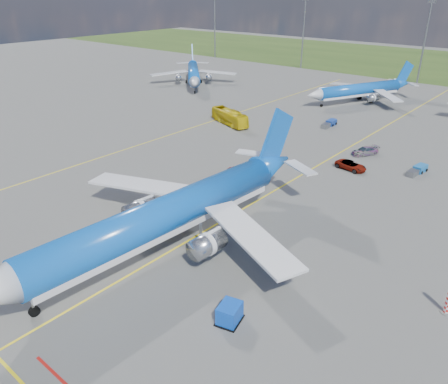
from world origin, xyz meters
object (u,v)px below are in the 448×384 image
Objects in this scene: apron_bus at (230,117)px; baggage_tug_c at (329,124)px; service_car_c at (365,151)px; main_airliner at (166,248)px; service_car_a at (230,173)px; bg_jet_nw at (194,85)px; bg_jet_nnw at (358,102)px; uld_container at (230,313)px; baggage_tug_w at (418,170)px; service_car_b at (351,165)px.

apron_bus is 20.67m from baggage_tug_c.
main_airliner is at bearing -66.44° from service_car_c.
main_airliner is 8.89× the size of baggage_tug_c.
main_airliner is 21.31m from service_car_a.
bg_jet_nw is 47.34m from bg_jet_nnw.
service_car_a is at bearing -121.39° from apron_bus.
main_airliner reaches higher than bg_jet_nnw.
bg_jet_nw is at bearing 73.13° from apron_bus.
baggage_tug_w is (1.40, 44.21, -0.36)m from uld_container.
baggage_tug_c is (-0.95, 33.67, -0.13)m from service_car_a.
apron_bus is at bearing 120.28° from service_car_a.
baggage_tug_w is (9.66, -2.51, -0.20)m from service_car_c.
apron_bus is 39.08m from baggage_tug_w.
bg_jet_nnw is at bearing -31.56° from bg_jet_nw.
bg_jet_nw is 88.32m from main_airliner.
uld_container reaches higher than service_car_c.
uld_container is 31.60m from service_car_a.
baggage_tug_w is (26.61, -37.12, 0.50)m from bg_jet_nnw.
service_car_b is 1.03× the size of service_car_c.
service_car_a is at bearing -86.67° from bg_jet_nw.
bg_jet_nw reaches higher than baggage_tug_c.
bg_jet_nnw reaches higher than apron_bus.
apron_bus reaches higher than service_car_a.
baggage_tug_w is (8.56, 5.30, -0.19)m from service_car_b.
bg_jet_nnw is 6.78× the size of service_car_b.
service_car_b is (-7.16, 38.91, -0.17)m from uld_container.
baggage_tug_c is (4.26, -23.20, 0.52)m from bg_jet_nnw.
uld_container is at bearing -121.43° from apron_bus.
uld_container is (71.31, -70.52, 0.86)m from bg_jet_nw.
baggage_tug_c is at bearing -55.20° from bg_jet_nnw.
bg_jet_nw reaches higher than service_car_a.
bg_jet_nnw is 85.15m from uld_container.
baggage_tug_w is (39.03, -1.74, -1.02)m from apron_bus.
bg_jet_nw is 7.39× the size of service_car_c.
bg_jet_nnw is at bearing 102.51° from main_airliner.
baggage_tug_w is 0.96× the size of baggage_tug_c.
service_car_c is 17.07m from baggage_tug_c.
bg_jet_nw reaches higher than apron_bus.
service_car_a is (51.30, -46.06, 0.66)m from bg_jet_nw.
bg_jet_nnw is at bearing -0.08° from apron_bus.
bg_jet_nw is 0.79× the size of main_airliner.
uld_container is 44.23m from baggage_tug_w.
uld_container reaches higher than service_car_a.
service_car_b is at bearing -140.88° from baggage_tug_w.
uld_container reaches higher than baggage_tug_w.
uld_container is at bearing -89.43° from bg_jet_nw.
main_airliner is 9.32× the size of service_car_c.
uld_container is at bearing -161.26° from service_car_b.
bg_jet_nw is 16.67× the size of uld_container.
apron_bus is 2.82× the size of service_car_a.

